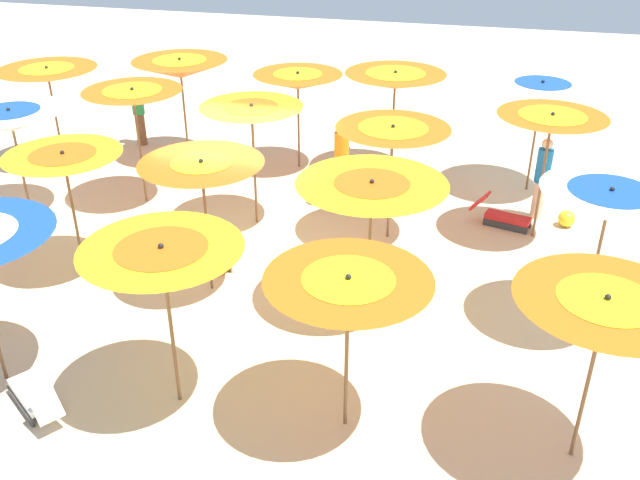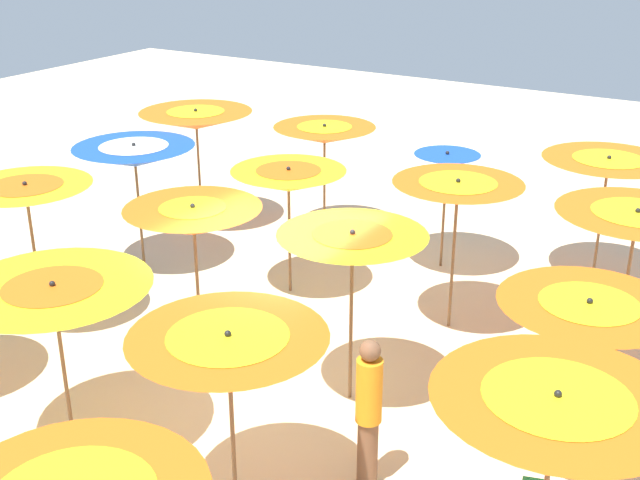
% 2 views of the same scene
% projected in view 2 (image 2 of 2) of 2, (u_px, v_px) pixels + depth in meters
% --- Properties ---
extents(ground, '(42.43, 42.43, 0.04)m').
position_uv_depth(ground, '(269.00, 383.00, 11.56)').
color(ground, beige).
extents(beach_umbrella_0, '(2.27, 2.27, 2.47)m').
position_uv_depth(beach_umbrella_0, '(196.00, 120.00, 16.45)').
color(beach_umbrella_0, brown).
rests_on(beach_umbrella_0, ground).
extents(beach_umbrella_1, '(2.15, 2.15, 2.37)m').
position_uv_depth(beach_umbrella_1, '(135.00, 156.00, 14.48)').
color(beach_umbrella_1, brown).
rests_on(beach_umbrella_1, ground).
extents(beach_umbrella_2, '(2.00, 2.00, 2.41)m').
position_uv_depth(beach_umbrella_2, '(26.00, 195.00, 12.34)').
color(beach_umbrella_2, brown).
rests_on(beach_umbrella_2, ground).
extents(beach_umbrella_5, '(2.02, 2.02, 2.28)m').
position_uv_depth(beach_umbrella_5, '(324.00, 135.00, 16.08)').
color(beach_umbrella_5, brown).
rests_on(beach_umbrella_5, ground).
extents(beach_umbrella_6, '(1.92, 1.92, 2.26)m').
position_uv_depth(beach_umbrella_6, '(289.00, 180.00, 13.54)').
color(beach_umbrella_6, brown).
rests_on(beach_umbrella_6, ground).
extents(beach_umbrella_7, '(1.97, 1.97, 2.36)m').
position_uv_depth(beach_umbrella_7, '(193.00, 221.00, 11.58)').
color(beach_umbrella_7, brown).
rests_on(beach_umbrella_7, ground).
extents(beach_umbrella_8, '(2.29, 2.29, 2.26)m').
position_uv_depth(beach_umbrella_8, '(55.00, 302.00, 9.45)').
color(beach_umbrella_8, brown).
rests_on(beach_umbrella_8, ground).
extents(beach_umbrella_10, '(2.17, 2.17, 2.22)m').
position_uv_depth(beach_umbrella_10, '(447.00, 165.00, 14.54)').
color(beach_umbrella_10, brown).
rests_on(beach_umbrella_10, ground).
extents(beach_umbrella_11, '(1.98, 1.98, 2.47)m').
position_uv_depth(beach_umbrella_11, '(457.00, 192.00, 12.25)').
color(beach_umbrella_11, brown).
rests_on(beach_umbrella_11, ground).
extents(beach_umbrella_12, '(1.94, 1.94, 2.46)m').
position_uv_depth(beach_umbrella_12, '(352.00, 245.00, 10.36)').
color(beach_umbrella_12, brown).
rests_on(beach_umbrella_12, ground).
extents(beach_umbrella_13, '(2.08, 2.08, 2.27)m').
position_uv_depth(beach_umbrella_13, '(229.00, 352.00, 8.33)').
color(beach_umbrella_13, brown).
rests_on(beach_umbrella_13, ground).
extents(beach_umbrella_15, '(2.24, 2.24, 2.32)m').
position_uv_depth(beach_umbrella_15, '(608.00, 167.00, 13.92)').
color(beach_umbrella_15, brown).
rests_on(beach_umbrella_15, ground).
extents(beach_umbrella_16, '(2.20, 2.20, 2.44)m').
position_uv_depth(beach_umbrella_16, '(636.00, 226.00, 11.19)').
color(beach_umbrella_16, brown).
rests_on(beach_umbrella_16, ground).
extents(beach_umbrella_17, '(2.01, 2.01, 2.28)m').
position_uv_depth(beach_umbrella_17, '(588.00, 317.00, 8.98)').
color(beach_umbrella_17, brown).
rests_on(beach_umbrella_17, ground).
extents(beach_umbrella_18, '(2.23, 2.23, 2.38)m').
position_uv_depth(beach_umbrella_18, '(556.00, 413.00, 7.12)').
color(beach_umbrella_18, brown).
rests_on(beach_umbrella_18, ground).
extents(lounger_1, '(1.12, 0.83, 0.60)m').
position_uv_depth(lounger_1, '(259.00, 348.00, 12.05)').
color(lounger_1, olive).
rests_on(lounger_1, ground).
extents(lounger_3, '(0.97, 1.18, 0.54)m').
position_uv_depth(lounger_3, '(96.00, 266.00, 14.81)').
color(lounger_3, '#333338').
rests_on(lounger_3, ground).
extents(beachgoer_0, '(0.30, 0.30, 1.89)m').
position_uv_depth(beachgoer_0, '(369.00, 411.00, 9.15)').
color(beachgoer_0, brown).
rests_on(beachgoer_0, ground).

